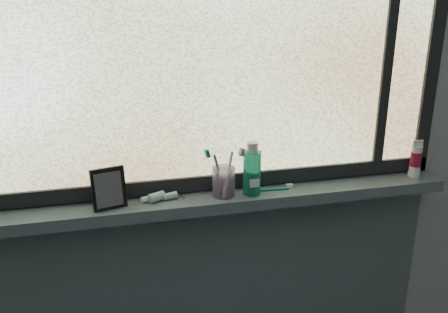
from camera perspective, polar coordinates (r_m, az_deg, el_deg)
name	(u,v)px	position (r m, az deg, el deg)	size (l,w,h in m)	color
wall_back	(213,122)	(1.65, -1.25, 3.95)	(3.00, 0.01, 2.50)	#9EA3A8
windowsill	(218,200)	(1.67, -0.63, -5.02)	(1.62, 0.14, 0.04)	#47565E
window_pane	(214,36)	(1.58, -1.14, 13.56)	(1.50, 0.01, 1.00)	silver
frame_bottom	(215,181)	(1.69, -1.00, -2.82)	(1.60, 0.03, 0.05)	black
frame_right	(436,31)	(1.90, 23.07, 13.09)	(0.05, 0.03, 1.10)	black
frame_mullion	(390,32)	(1.80, 18.44, 13.36)	(0.04, 0.03, 1.00)	black
vanity_mirror	(109,188)	(1.59, -13.06, -3.56)	(0.11, 0.05, 0.13)	black
toothpaste_tube	(162,196)	(1.63, -7.11, -4.55)	(0.17, 0.04, 0.03)	white
toothbrush_cup	(224,182)	(1.64, -0.04, -2.88)	(0.07, 0.07, 0.10)	#CCA5DA
toothbrush_lying	(268,189)	(1.70, 5.03, -3.73)	(0.18, 0.02, 0.01)	#0D7B79
mouthwash_bottle	(252,168)	(1.64, 3.23, -1.37)	(0.06, 0.06, 0.15)	#20A882
cream_tube	(416,157)	(1.92, 21.10, -0.07)	(0.04, 0.04, 0.10)	silver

